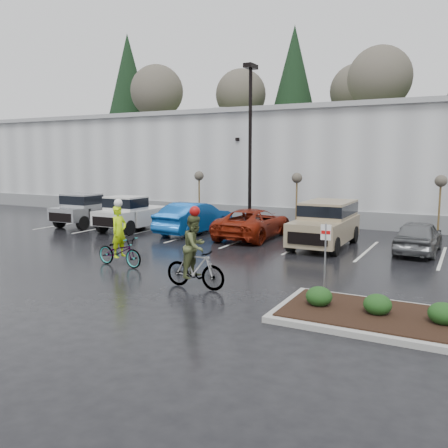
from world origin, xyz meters
The scene contains 21 objects.
ground centered at (0.00, 0.00, 0.00)m, with size 120.00×120.00×0.00m, color black.
warehouse centered at (0.00, 21.99, 3.65)m, with size 60.50×15.50×7.20m.
wooded_ridge centered at (0.00, 45.00, 3.00)m, with size 80.00×25.00×6.00m, color #273C19.
lamppost centered at (-4.00, 12.00, 5.69)m, with size 0.50×1.00×9.22m.
sapling_west centered at (-8.00, 13.00, 2.73)m, with size 0.60×0.60×3.20m.
sapling_mid centered at (-1.50, 13.00, 2.73)m, with size 0.60×0.60×3.20m.
sapling_east centered at (6.00, 13.00, 2.73)m, with size 0.60×0.60×3.20m.
curb_island centered at (7.00, -1.00, 0.07)m, with size 8.00×3.00×0.15m, color gray.
mulch_bed centered at (7.00, -1.00, 0.17)m, with size 7.60×2.60×0.04m, color black.
shrub_a centered at (4.00, -1.00, 0.41)m, with size 0.70×0.70×0.52m, color #173813.
shrub_b centered at (5.50, -1.00, 0.41)m, with size 0.70×0.70×0.52m, color #173813.
shrub_c centered at (7.00, -1.00, 0.41)m, with size 0.70×0.70×0.52m, color #173813.
fire_lane_sign centered at (3.80, 0.20, 1.41)m, with size 0.30×0.05×2.20m.
pickup_silver centered at (-12.81, 8.53, 0.98)m, with size 2.10×5.20×1.96m, color #9FA2A6, non-canonical shape.
pickup_white centered at (-9.36, 8.31, 0.98)m, with size 2.10×5.20×1.96m, color silver, non-canonical shape.
car_blue centered at (-5.71, 8.65, 0.84)m, with size 1.79×5.12×1.69m, color #0D4697.
car_red centered at (-2.34, 8.82, 0.75)m, with size 2.49×5.40×1.50m, color maroon.
suv_tan centered at (1.55, 8.12, 1.03)m, with size 2.20×5.10×2.06m, color gray, non-canonical shape.
car_grey centered at (5.49, 8.62, 0.72)m, with size 1.69×4.20×1.43m, color slate.
cyclist_hivis centered at (-4.19, 0.72, 0.78)m, with size 2.14×0.87×2.54m.
cyclist_olive centered at (-0.08, -0.58, 0.93)m, with size 2.00×0.96×2.59m.
Camera 1 is at (7.42, -12.94, 4.07)m, focal length 38.00 mm.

